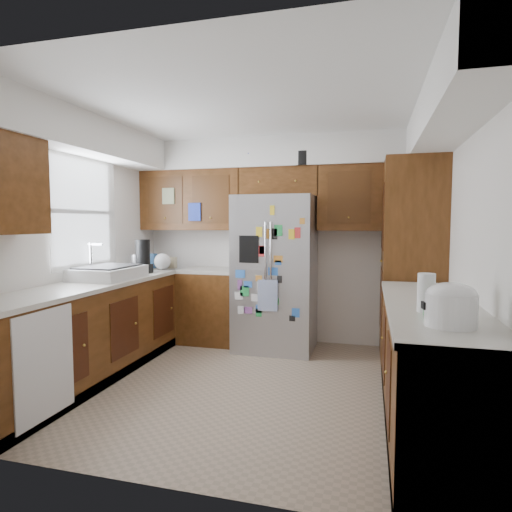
{
  "coord_description": "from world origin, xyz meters",
  "views": [
    {
      "loc": [
        1.06,
        -3.68,
        1.48
      ],
      "look_at": [
        -0.01,
        0.35,
        1.16
      ],
      "focal_mm": 30.0,
      "sensor_mm": 36.0,
      "label": 1
    }
  ],
  "objects_px": {
    "fridge": "(276,273)",
    "paper_towel": "(426,293)",
    "pantry": "(411,262)",
    "rice_cooker": "(451,304)"
  },
  "relations": [
    {
      "from": "fridge",
      "to": "paper_towel",
      "type": "height_order",
      "value": "fridge"
    },
    {
      "from": "pantry",
      "to": "rice_cooker",
      "type": "bearing_deg",
      "value": -90.01
    },
    {
      "from": "paper_towel",
      "to": "rice_cooker",
      "type": "bearing_deg",
      "value": -77.93
    },
    {
      "from": "pantry",
      "to": "fridge",
      "type": "height_order",
      "value": "pantry"
    },
    {
      "from": "pantry",
      "to": "rice_cooker",
      "type": "relative_size",
      "value": 7.58
    },
    {
      "from": "rice_cooker",
      "to": "pantry",
      "type": "bearing_deg",
      "value": 89.99
    },
    {
      "from": "fridge",
      "to": "rice_cooker",
      "type": "bearing_deg",
      "value": -57.78
    },
    {
      "from": "rice_cooker",
      "to": "paper_towel",
      "type": "distance_m",
      "value": 0.39
    },
    {
      "from": "pantry",
      "to": "rice_cooker",
      "type": "xyz_separation_m",
      "value": [
        -0.0,
        -2.33,
        -0.03
      ]
    },
    {
      "from": "pantry",
      "to": "paper_towel",
      "type": "bearing_deg",
      "value": -92.4
    }
  ]
}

